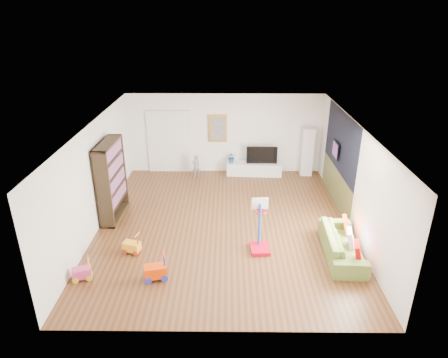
{
  "coord_description": "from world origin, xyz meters",
  "views": [
    {
      "loc": [
        0.09,
        -9.16,
        5.33
      ],
      "look_at": [
        0.0,
        0.4,
        1.15
      ],
      "focal_mm": 32.0,
      "sensor_mm": 36.0,
      "label": 1
    }
  ],
  "objects_px": {
    "bookshelf": "(112,180)",
    "basketball_hoop": "(261,227)",
    "media_console": "(254,169)",
    "sofa": "(342,244)"
  },
  "relations": [
    {
      "from": "sofa",
      "to": "basketball_hoop",
      "type": "height_order",
      "value": "basketball_hoop"
    },
    {
      "from": "bookshelf",
      "to": "basketball_hoop",
      "type": "distance_m",
      "value": 4.21
    },
    {
      "from": "bookshelf",
      "to": "sofa",
      "type": "bearing_deg",
      "value": -15.95
    },
    {
      "from": "media_console",
      "to": "basketball_hoop",
      "type": "relative_size",
      "value": 1.42
    },
    {
      "from": "bookshelf",
      "to": "basketball_hoop",
      "type": "xyz_separation_m",
      "value": [
        3.85,
        -1.67,
        -0.41
      ]
    },
    {
      "from": "media_console",
      "to": "sofa",
      "type": "height_order",
      "value": "sofa"
    },
    {
      "from": "sofa",
      "to": "bookshelf",
      "type": "bearing_deg",
      "value": 75.19
    },
    {
      "from": "sofa",
      "to": "media_console",
      "type": "bearing_deg",
      "value": 22.99
    },
    {
      "from": "media_console",
      "to": "bookshelf",
      "type": "bearing_deg",
      "value": -140.48
    },
    {
      "from": "media_console",
      "to": "basketball_hoop",
      "type": "xyz_separation_m",
      "value": [
        -0.14,
        -4.6,
        0.43
      ]
    }
  ]
}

